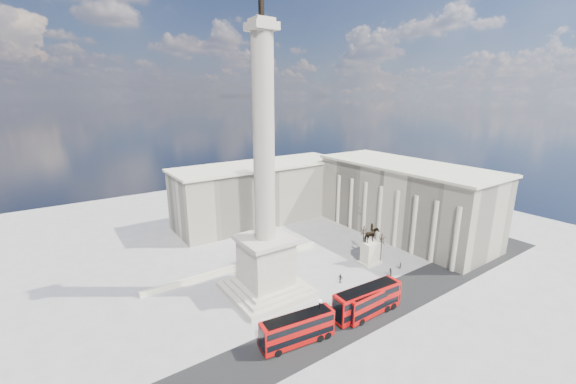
# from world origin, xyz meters

# --- Properties ---
(ground) EXTENTS (180.00, 180.00, 0.00)m
(ground) POSITION_xyz_m (0.00, 0.00, 0.00)
(ground) COLOR #A3A09B
(ground) RESTS_ON ground
(asphalt_road) EXTENTS (120.00, 9.00, 0.01)m
(asphalt_road) POSITION_xyz_m (5.00, -10.00, 0.00)
(asphalt_road) COLOR black
(asphalt_road) RESTS_ON ground
(nelsons_column) EXTENTS (14.00, 14.00, 49.85)m
(nelsons_column) POSITION_xyz_m (0.00, 5.00, 12.92)
(nelsons_column) COLOR beige
(nelsons_column) RESTS_ON ground
(balustrade_wall) EXTENTS (40.00, 0.60, 1.10)m
(balustrade_wall) POSITION_xyz_m (0.00, 16.00, 0.55)
(balustrade_wall) COLOR beige
(balustrade_wall) RESTS_ON ground
(building_east) EXTENTS (19.00, 46.00, 18.60)m
(building_east) POSITION_xyz_m (45.00, 10.00, 9.32)
(building_east) COLOR beige
(building_east) RESTS_ON ground
(building_northeast) EXTENTS (51.00, 17.00, 16.60)m
(building_northeast) POSITION_xyz_m (20.00, 40.00, 8.32)
(building_northeast) COLOR beige
(building_northeast) RESTS_ON ground
(red_bus_a) EXTENTS (11.50, 4.03, 4.57)m
(red_bus_a) POSITION_xyz_m (-3.61, -9.91, 2.40)
(red_bus_a) COLOR #B90B09
(red_bus_a) RESTS_ON ground
(red_bus_b) EXTENTS (12.51, 3.59, 5.01)m
(red_bus_b) POSITION_xyz_m (9.95, -10.65, 2.63)
(red_bus_b) COLOR #B90B09
(red_bus_b) RESTS_ON ground
(red_bus_c) EXTENTS (11.52, 2.92, 4.65)m
(red_bus_c) POSITION_xyz_m (11.01, -10.95, 2.44)
(red_bus_c) COLOR #B90B09
(red_bus_c) RESTS_ON ground
(victorian_lamp) EXTENTS (0.53, 0.53, 6.15)m
(victorian_lamp) POSITION_xyz_m (0.09, -10.23, 3.62)
(victorian_lamp) COLOR black
(victorian_lamp) RESTS_ON ground
(equestrian_statue) EXTENTS (4.52, 3.39, 9.27)m
(equestrian_statue) POSITION_xyz_m (24.38, 1.99, 3.27)
(equestrian_statue) COLOR beige
(equestrian_statue) RESTS_ON ground
(bare_tree_near) EXTENTS (1.60, 1.60, 6.98)m
(bare_tree_near) POSITION_xyz_m (26.64, 1.02, 5.50)
(bare_tree_near) COLOR #332319
(bare_tree_near) RESTS_ON ground
(bare_tree_mid) EXTENTS (1.70, 1.70, 6.46)m
(bare_tree_mid) POSITION_xyz_m (27.91, 7.38, 5.09)
(bare_tree_mid) COLOR #332319
(bare_tree_mid) RESTS_ON ground
(bare_tree_far) EXTENTS (1.94, 1.94, 7.92)m
(bare_tree_far) POSITION_xyz_m (36.50, 16.75, 6.24)
(bare_tree_far) COLOR #332319
(bare_tree_far) RESTS_ON ground
(pedestrian_walking) EXTENTS (0.60, 0.44, 1.50)m
(pedestrian_walking) POSITION_xyz_m (27.72, -3.49, 0.75)
(pedestrian_walking) COLOR black
(pedestrian_walking) RESTS_ON ground
(pedestrian_standing) EXTENTS (1.12, 1.03, 1.87)m
(pedestrian_standing) POSITION_xyz_m (23.30, -4.43, 0.93)
(pedestrian_standing) COLOR black
(pedestrian_standing) RESTS_ON ground
(pedestrian_crossing) EXTENTS (0.79, 1.20, 1.89)m
(pedestrian_crossing) POSITION_xyz_m (13.42, -0.58, 0.95)
(pedestrian_crossing) COLOR black
(pedestrian_crossing) RESTS_ON ground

